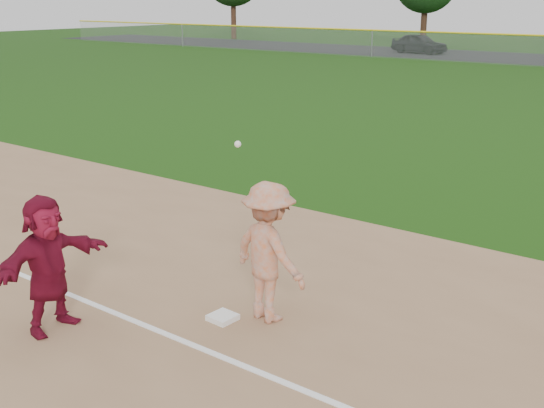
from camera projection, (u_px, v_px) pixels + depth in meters
The scene contains 6 objects.
ground at pixel (208, 315), 9.72m from camera, with size 160.00×160.00×0.00m, color #19410C.
foul_line at pixel (168, 335), 9.11m from camera, with size 60.00×0.10×0.01m, color white.
first_base at pixel (223, 317), 9.53m from camera, with size 0.35×0.35×0.08m, color white.
base_runner at pixel (47, 264), 9.03m from camera, with size 1.75×0.56×1.89m, color maroon.
car_left at pixel (419, 43), 55.10m from camera, with size 1.86×4.62×1.58m, color black.
first_base_play at pixel (269, 252), 9.32m from camera, with size 1.39×0.95×2.52m.
Camera 1 is at (6.10, -6.46, 4.35)m, focal length 45.00 mm.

